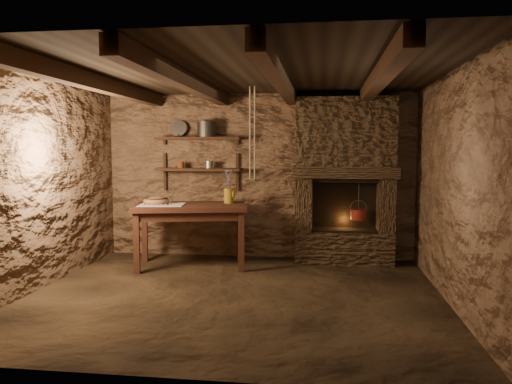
# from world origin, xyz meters

# --- Properties ---
(floor) EXTENTS (4.50, 4.50, 0.00)m
(floor) POSITION_xyz_m (0.00, 0.00, 0.00)
(floor) COLOR black
(floor) RESTS_ON ground
(back_wall) EXTENTS (4.50, 0.04, 2.40)m
(back_wall) POSITION_xyz_m (0.00, 2.00, 1.20)
(back_wall) COLOR #4B3223
(back_wall) RESTS_ON floor
(front_wall) EXTENTS (4.50, 0.04, 2.40)m
(front_wall) POSITION_xyz_m (0.00, -2.00, 1.20)
(front_wall) COLOR #4B3223
(front_wall) RESTS_ON floor
(left_wall) EXTENTS (0.04, 4.00, 2.40)m
(left_wall) POSITION_xyz_m (-2.25, 0.00, 1.20)
(left_wall) COLOR #4B3223
(left_wall) RESTS_ON floor
(right_wall) EXTENTS (0.04, 4.00, 2.40)m
(right_wall) POSITION_xyz_m (2.25, 0.00, 1.20)
(right_wall) COLOR #4B3223
(right_wall) RESTS_ON floor
(ceiling) EXTENTS (4.50, 4.00, 0.04)m
(ceiling) POSITION_xyz_m (0.00, 0.00, 2.40)
(ceiling) COLOR black
(ceiling) RESTS_ON back_wall
(beam_far_left) EXTENTS (0.14, 3.95, 0.16)m
(beam_far_left) POSITION_xyz_m (-1.50, 0.00, 2.31)
(beam_far_left) COLOR black
(beam_far_left) RESTS_ON ceiling
(beam_mid_left) EXTENTS (0.14, 3.95, 0.16)m
(beam_mid_left) POSITION_xyz_m (-0.50, 0.00, 2.31)
(beam_mid_left) COLOR black
(beam_mid_left) RESTS_ON ceiling
(beam_mid_right) EXTENTS (0.14, 3.95, 0.16)m
(beam_mid_right) POSITION_xyz_m (0.50, 0.00, 2.31)
(beam_mid_right) COLOR black
(beam_mid_right) RESTS_ON ceiling
(beam_far_right) EXTENTS (0.14, 3.95, 0.16)m
(beam_far_right) POSITION_xyz_m (1.50, 0.00, 2.31)
(beam_far_right) COLOR black
(beam_far_right) RESTS_ON ceiling
(shelf_lower) EXTENTS (1.25, 0.30, 0.04)m
(shelf_lower) POSITION_xyz_m (-0.85, 1.84, 1.30)
(shelf_lower) COLOR black
(shelf_lower) RESTS_ON back_wall
(shelf_upper) EXTENTS (1.25, 0.30, 0.04)m
(shelf_upper) POSITION_xyz_m (-0.85, 1.84, 1.75)
(shelf_upper) COLOR black
(shelf_upper) RESTS_ON back_wall
(hearth) EXTENTS (1.43, 0.51, 2.30)m
(hearth) POSITION_xyz_m (1.25, 1.77, 1.23)
(hearth) COLOR #322419
(hearth) RESTS_ON floor
(work_table) EXTENTS (1.63, 1.14, 0.85)m
(work_table) POSITION_xyz_m (-0.82, 1.26, 0.46)
(work_table) COLOR #331A12
(work_table) RESTS_ON floor
(linen_cloth) EXTENTS (0.64, 0.54, 0.01)m
(linen_cloth) POSITION_xyz_m (-1.18, 1.14, 0.86)
(linen_cloth) COLOR beige
(linen_cloth) RESTS_ON work_table
(pewter_cutlery_row) EXTENTS (0.51, 0.25, 0.01)m
(pewter_cutlery_row) POSITION_xyz_m (-1.18, 1.12, 0.87)
(pewter_cutlery_row) COLOR #99978B
(pewter_cutlery_row) RESTS_ON linen_cloth
(drinking_glasses) EXTENTS (0.19, 0.06, 0.08)m
(drinking_glasses) POSITION_xyz_m (-1.16, 1.26, 0.90)
(drinking_glasses) COLOR silver
(drinking_glasses) RESTS_ON linen_cloth
(stoneware_jug) EXTENTS (0.17, 0.17, 0.47)m
(stoneware_jug) POSITION_xyz_m (-0.34, 1.48, 1.05)
(stoneware_jug) COLOR #A17F1F
(stoneware_jug) RESTS_ON work_table
(wooden_bowl) EXTENTS (0.43, 0.43, 0.12)m
(wooden_bowl) POSITION_xyz_m (-1.29, 1.23, 0.89)
(wooden_bowl) COLOR #986342
(wooden_bowl) RESTS_ON work_table
(iron_stockpot) EXTENTS (0.30, 0.30, 0.20)m
(iron_stockpot) POSITION_xyz_m (-0.73, 1.84, 1.87)
(iron_stockpot) COLOR #312E2B
(iron_stockpot) RESTS_ON shelf_upper
(tin_pan) EXTENTS (0.26, 0.14, 0.25)m
(tin_pan) POSITION_xyz_m (-1.17, 1.94, 1.90)
(tin_pan) COLOR #989793
(tin_pan) RESTS_ON shelf_upper
(small_kettle) EXTENTS (0.17, 0.13, 0.16)m
(small_kettle) POSITION_xyz_m (-0.69, 1.84, 1.37)
(small_kettle) COLOR #989793
(small_kettle) RESTS_ON shelf_lower
(rusty_tin) EXTENTS (0.10, 0.10, 0.09)m
(rusty_tin) POSITION_xyz_m (-1.12, 1.84, 1.37)
(rusty_tin) COLOR #622D13
(rusty_tin) RESTS_ON shelf_lower
(red_pot) EXTENTS (0.25, 0.25, 0.54)m
(red_pot) POSITION_xyz_m (1.44, 1.72, 0.70)
(red_pot) COLOR maroon
(red_pot) RESTS_ON hearth
(hanging_ropes) EXTENTS (0.08, 0.08, 1.20)m
(hanging_ropes) POSITION_xyz_m (0.05, 1.05, 1.80)
(hanging_ropes) COLOR tan
(hanging_ropes) RESTS_ON ceiling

